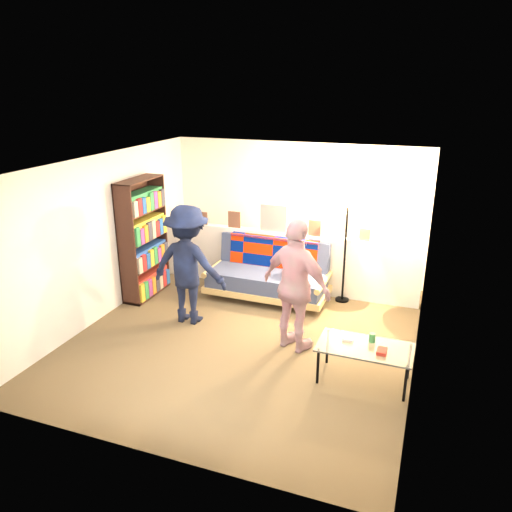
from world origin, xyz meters
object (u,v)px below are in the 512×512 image
at_px(futon_sofa, 270,274).
at_px(person_right, 296,286).
at_px(coffee_table, 366,349).
at_px(floor_lamp, 347,232).
at_px(person_left, 188,265).
at_px(bookshelf, 143,242).

relative_size(futon_sofa, person_right, 1.12).
distance_m(coffee_table, floor_lamp, 2.43).
bearing_deg(person_left, coffee_table, 165.37).
height_order(futon_sofa, bookshelf, bookshelf).
height_order(futon_sofa, coffee_table, futon_sofa).
relative_size(bookshelf, coffee_table, 1.75).
xyz_separation_m(person_left, person_right, (1.68, -0.25, 0.01)).
bearing_deg(floor_lamp, person_right, -100.22).
distance_m(futon_sofa, bookshelf, 2.11).
height_order(bookshelf, person_left, bookshelf).
bearing_deg(coffee_table, person_right, 154.50).
distance_m(futon_sofa, coffee_table, 2.68).
xyz_separation_m(futon_sofa, bookshelf, (-1.96, -0.61, 0.51)).
bearing_deg(person_right, bookshelf, 5.68).
relative_size(futon_sofa, floor_lamp, 1.22).
xyz_separation_m(bookshelf, floor_lamp, (3.12, 0.89, 0.25)).
xyz_separation_m(coffee_table, person_left, (-2.66, 0.72, 0.44)).
xyz_separation_m(coffee_table, person_right, (-0.98, 0.47, 0.46)).
distance_m(bookshelf, floor_lamp, 3.26).
bearing_deg(bookshelf, person_right, -17.12).
xyz_separation_m(futon_sofa, floor_lamp, (1.17, 0.28, 0.76)).
distance_m(floor_lamp, person_left, 2.51).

